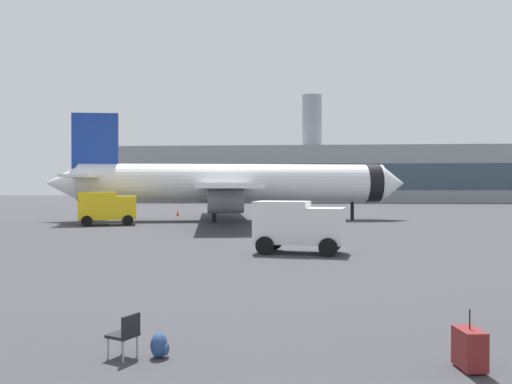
% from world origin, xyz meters
% --- Properties ---
extents(airplane_at_gate, '(35.70, 32.36, 10.50)m').
position_xyz_m(airplane_at_gate, '(-6.17, 46.53, 3.66)').
color(airplane_at_gate, white).
rests_on(airplane_at_gate, ground).
extents(service_truck, '(5.27, 3.88, 2.90)m').
position_xyz_m(service_truck, '(-16.30, 39.48, 1.61)').
color(service_truck, yellow).
rests_on(service_truck, ground).
extents(cargo_van, '(4.68, 2.99, 2.60)m').
position_xyz_m(cargo_van, '(0.21, 21.56, 1.45)').
color(cargo_van, white).
rests_on(cargo_van, ground).
extents(safety_cone_near, '(0.44, 0.44, 0.72)m').
position_xyz_m(safety_cone_near, '(-0.11, 47.32, 0.36)').
color(safety_cone_near, '#F2590C').
rests_on(safety_cone_near, ground).
extents(safety_cone_mid, '(0.44, 0.44, 0.78)m').
position_xyz_m(safety_cone_mid, '(-13.36, 54.14, 0.39)').
color(safety_cone_mid, '#F2590C').
rests_on(safety_cone_mid, ground).
extents(rolling_suitcase, '(0.49, 0.69, 1.10)m').
position_xyz_m(rolling_suitcase, '(3.16, 5.31, 0.39)').
color(rolling_suitcase, maroon).
rests_on(rolling_suitcase, ground).
extents(traveller_backpack, '(0.36, 0.40, 0.48)m').
position_xyz_m(traveller_backpack, '(-2.59, 5.58, 0.23)').
color(traveller_backpack, navy).
rests_on(traveller_backpack, ground).
extents(gate_chair, '(0.63, 0.63, 0.86)m').
position_xyz_m(gate_chair, '(-3.23, 5.47, 0.50)').
color(gate_chair, black).
rests_on(gate_chair, ground).
extents(terminal_building, '(109.92, 17.10, 24.30)m').
position_xyz_m(terminal_building, '(13.57, 113.67, 6.27)').
color(terminal_building, gray).
rests_on(terminal_building, ground).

